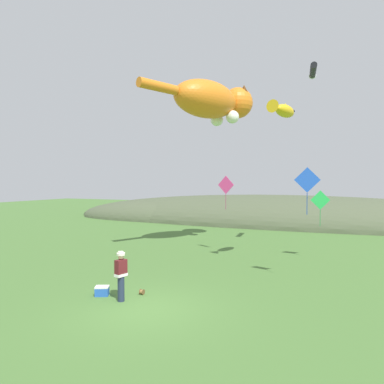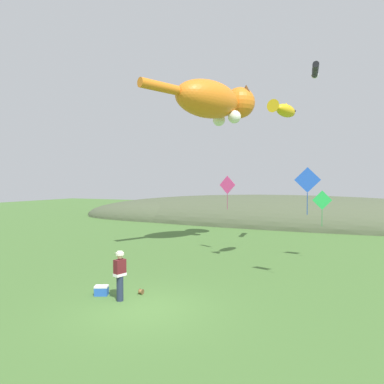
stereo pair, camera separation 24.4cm
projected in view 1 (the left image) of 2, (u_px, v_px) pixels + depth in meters
ground_plane at (144, 310)px, 11.32m from camera, size 120.00×120.00×0.00m
distant_hill_ridge at (260, 222)px, 36.43m from camera, size 50.43×12.79×5.83m
festival_attendant at (121, 274)px, 12.10m from camera, size 0.36×0.47×1.77m
kite_spool at (142, 292)px, 12.84m from camera, size 0.14×0.20×0.20m
picnic_cooler at (102, 291)px, 12.70m from camera, size 0.58×0.50×0.36m
kite_giant_cat at (213, 101)px, 21.67m from camera, size 4.62×8.32×2.71m
kite_fish_windsock at (283, 110)px, 16.14m from camera, size 1.15×2.30×0.68m
kite_tube_streamer at (313, 71)px, 20.07m from camera, size 0.61×2.07×0.44m
kite_diamond_blue at (307, 180)px, 13.88m from camera, size 1.03×0.07×1.93m
kite_diamond_pink at (226, 185)px, 19.94m from camera, size 1.05×0.29×1.98m
kite_diamond_green at (320, 200)px, 18.32m from camera, size 0.99×0.35×1.93m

